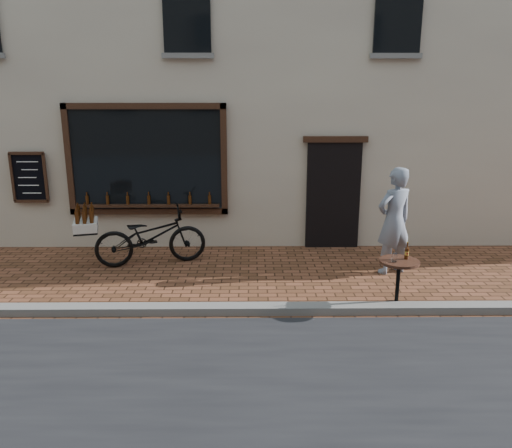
{
  "coord_description": "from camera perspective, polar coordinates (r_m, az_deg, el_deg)",
  "views": [
    {
      "loc": [
        0.2,
        -6.63,
        3.18
      ],
      "look_at": [
        0.28,
        1.2,
        1.1
      ],
      "focal_mm": 35.0,
      "sensor_mm": 36.0,
      "label": 1
    }
  ],
  "objects": [
    {
      "name": "kerb",
      "position": [
        7.51,
        -2.11,
        -9.68
      ],
      "size": [
        90.0,
        0.25,
        0.12
      ],
      "primitive_type": "cube",
      "color": "slate",
      "rests_on": "ground"
    },
    {
      "name": "bistro_table",
      "position": [
        7.78,
        15.98,
        -5.53
      ],
      "size": [
        0.59,
        0.59,
        1.02
      ],
      "color": "black",
      "rests_on": "ground"
    },
    {
      "name": "shop_building",
      "position": [
        13.25,
        -1.58,
        22.75
      ],
      "size": [
        28.0,
        6.2,
        10.0
      ],
      "color": "beige",
      "rests_on": "ground"
    },
    {
      "name": "cargo_bicycle",
      "position": [
        9.6,
        -12.2,
        -1.35
      ],
      "size": [
        2.47,
        1.26,
        1.16
      ],
      "rotation": [
        0.0,
        0.0,
        1.83
      ],
      "color": "black",
      "rests_on": "ground"
    },
    {
      "name": "ground",
      "position": [
        7.35,
        -2.15,
        -10.75
      ],
      "size": [
        90.0,
        90.0,
        0.0
      ],
      "primitive_type": "plane",
      "color": "#522E1A",
      "rests_on": "ground"
    },
    {
      "name": "pedestrian",
      "position": [
        9.17,
        15.5,
        0.34
      ],
      "size": [
        0.83,
        0.71,
        1.93
      ],
      "primitive_type": "imported",
      "rotation": [
        0.0,
        0.0,
        3.56
      ],
      "color": "slate",
      "rests_on": "ground"
    }
  ]
}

